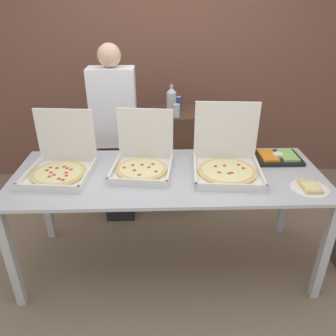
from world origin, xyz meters
TOP-DOWN VIEW (x-y plane):
  - ground_plane at (0.00, 0.00)m, footprint 16.00×16.00m
  - brick_wall_behind at (0.00, 1.70)m, footprint 10.00×0.06m
  - buffet_table at (0.00, 0.00)m, footprint 2.31×0.89m
  - pizza_box_near_left at (-0.19, 0.08)m, footprint 0.48×0.50m
  - pizza_box_far_left at (0.44, 0.03)m, footprint 0.53×0.54m
  - pizza_box_far_right at (-0.79, 0.03)m, footprint 0.49×0.51m
  - paper_plate_front_center at (0.97, -0.25)m, footprint 0.26×0.26m
  - veggie_tray at (0.90, 0.22)m, footprint 0.36×0.27m
  - sideboard_podium at (0.13, 1.00)m, footprint 0.56×0.48m
  - soda_bottle at (0.07, 1.00)m, footprint 0.10×0.10m
  - soda_can_silver at (0.11, 0.83)m, footprint 0.07×0.07m
  - soda_can_colored at (0.14, 1.09)m, footprint 0.07×0.07m
  - person_guest_cap at (-0.47, 0.70)m, footprint 0.40×0.22m

SIDE VIEW (x-z plane):
  - ground_plane at x=0.00m, z-range 0.00..0.00m
  - sideboard_podium at x=0.13m, z-range 0.00..1.03m
  - buffet_table at x=0.00m, z-range 0.34..1.21m
  - paper_plate_front_center at x=0.97m, z-range 0.86..0.89m
  - veggie_tray at x=0.90m, z-range 0.86..0.92m
  - person_guest_cap at x=-0.47m, z-range 0.04..1.75m
  - pizza_box_near_left at x=-0.19m, z-range 0.73..1.16m
  - pizza_box_far_right at x=-0.79m, z-range 0.72..1.17m
  - pizza_box_far_left at x=0.44m, z-range 0.71..1.19m
  - soda_can_silver at x=0.11m, z-range 1.03..1.16m
  - soda_can_colored at x=0.14m, z-range 1.03..1.16m
  - soda_bottle at x=0.07m, z-range 1.02..1.30m
  - brick_wall_behind at x=0.00m, z-range 0.00..2.80m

